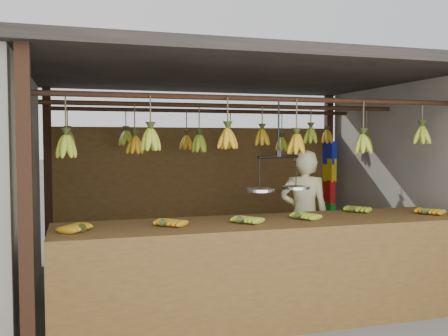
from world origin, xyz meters
name	(u,v)px	position (x,y,z in m)	size (l,w,h in m)	color
ground	(232,285)	(0.00, 0.00, 0.00)	(80.00, 80.00, 0.00)	#5B5B57
stall	(223,110)	(0.00, 0.33, 1.97)	(4.30, 3.30, 2.40)	black
counter	(275,244)	(0.01, -1.24, 0.71)	(3.78, 0.86, 0.96)	brown
hanging_bananas	(230,141)	(-0.02, -0.01, 1.61)	(3.63, 2.23, 0.39)	#92A523
balance_scale	(278,184)	(0.14, -1.00, 1.22)	(0.67, 0.38, 0.84)	black
vendor	(304,216)	(0.85, -0.08, 0.76)	(0.55, 0.36, 1.51)	beige
bag_bundles	(329,182)	(1.94, 1.35, 1.01)	(0.08, 0.26, 1.24)	#1426BF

